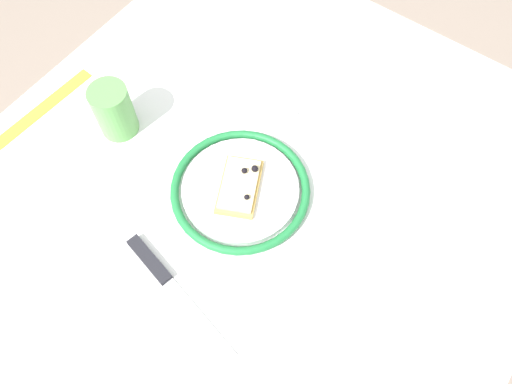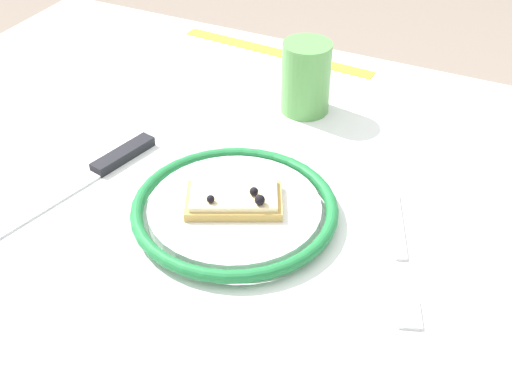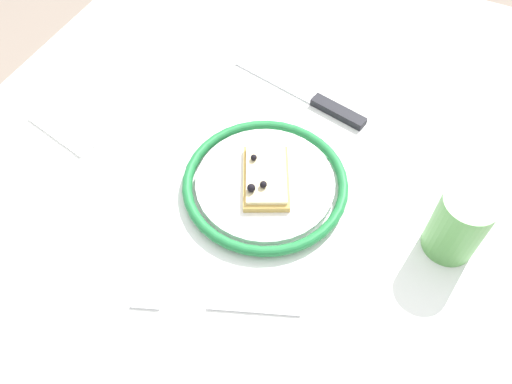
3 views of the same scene
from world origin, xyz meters
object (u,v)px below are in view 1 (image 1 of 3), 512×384
(knife, at_px, (163,276))
(fork, at_px, (294,113))
(pizza_slice_near, at_px, (240,186))
(napkin, at_px, (404,307))
(dining_table, at_px, (239,233))
(plate, at_px, (240,190))
(cup, at_px, (114,110))
(measuring_tape, at_px, (18,128))

(knife, bearing_deg, fork, -178.73)
(pizza_slice_near, distance_m, fork, 0.18)
(pizza_slice_near, distance_m, napkin, 0.31)
(knife, xyz_separation_m, napkin, (-0.17, 0.31, -0.00))
(knife, height_order, napkin, knife)
(dining_table, distance_m, plate, 0.10)
(fork, distance_m, napkin, 0.38)
(dining_table, xyz_separation_m, cup, (-0.01, -0.26, 0.13))
(napkin, bearing_deg, measuring_tape, -80.49)
(pizza_slice_near, bearing_deg, plate, 136.86)
(dining_table, height_order, fork, fork)
(plate, bearing_deg, dining_table, 27.45)
(fork, bearing_deg, knife, 1.27)
(plate, relative_size, fork, 1.16)
(pizza_slice_near, distance_m, measuring_tape, 0.41)
(plate, bearing_deg, pizza_slice_near, -43.14)
(pizza_slice_near, bearing_deg, fork, -174.70)
(measuring_tape, bearing_deg, cup, 130.20)
(dining_table, bearing_deg, napkin, 94.06)
(cup, relative_size, measuring_tape, 0.30)
(cup, xyz_separation_m, napkin, (-0.01, 0.55, -0.05))
(fork, height_order, cup, cup)
(plate, height_order, fork, plate)
(napkin, bearing_deg, cup, -89.04)
(dining_table, distance_m, napkin, 0.30)
(pizza_slice_near, bearing_deg, cup, -85.49)
(fork, bearing_deg, dining_table, 8.96)
(cup, xyz_separation_m, measuring_tape, (0.11, -0.14, -0.05))
(measuring_tape, distance_m, napkin, 0.70)
(plate, relative_size, pizza_slice_near, 1.89)
(pizza_slice_near, height_order, measuring_tape, pizza_slice_near)
(dining_table, xyz_separation_m, knife, (0.15, -0.03, 0.09))
(napkin, bearing_deg, pizza_slice_near, -91.89)
(knife, bearing_deg, pizza_slice_near, 177.21)
(dining_table, bearing_deg, knife, -9.62)
(dining_table, xyz_separation_m, pizza_slice_near, (-0.03, -0.02, 0.11))
(plate, distance_m, measuring_tape, 0.41)
(napkin, bearing_deg, fork, -120.77)
(dining_table, bearing_deg, pizza_slice_near, -151.49)
(dining_table, bearing_deg, plate, -152.55)
(dining_table, xyz_separation_m, napkin, (-0.02, 0.29, 0.09))
(fork, relative_size, measuring_tape, 0.60)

